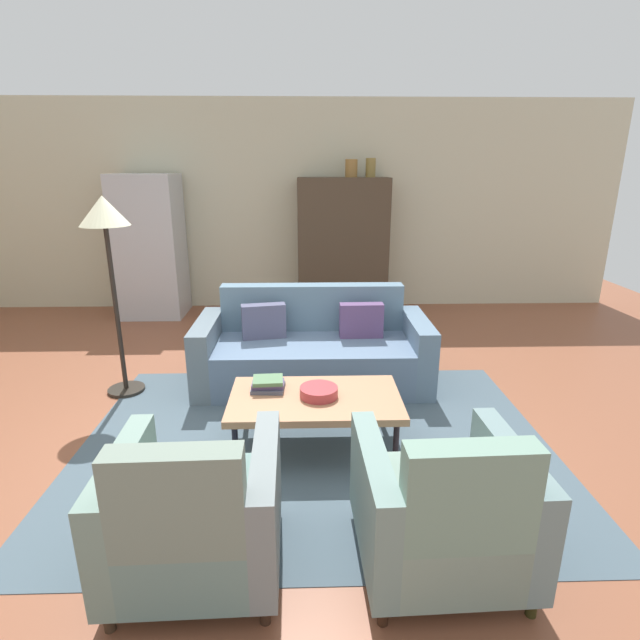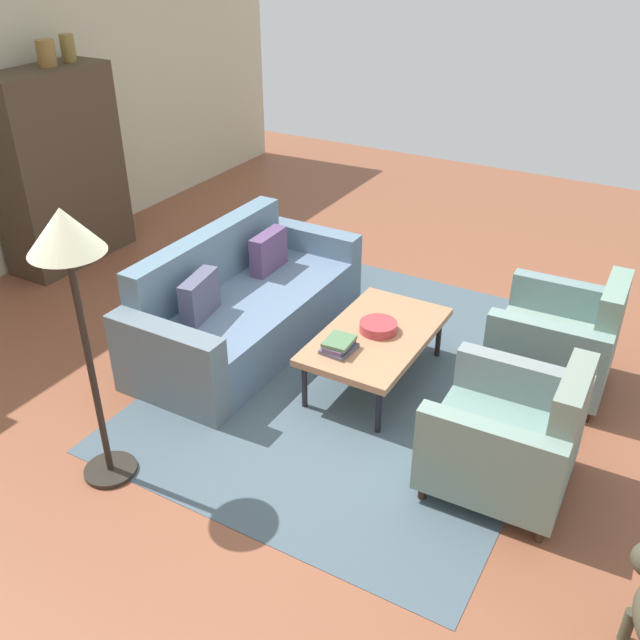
% 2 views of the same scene
% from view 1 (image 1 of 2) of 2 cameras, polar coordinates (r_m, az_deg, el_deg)
% --- Properties ---
extents(ground_plane, '(11.65, 11.65, 0.00)m').
position_cam_1_polar(ground_plane, '(3.91, -9.14, -12.72)').
color(ground_plane, brown).
extents(wall_back, '(9.71, 0.12, 2.80)m').
position_cam_1_polar(wall_back, '(7.04, -5.94, 12.88)').
color(wall_back, beige).
rests_on(wall_back, ground).
extents(area_rug, '(3.40, 2.60, 0.01)m').
position_cam_1_polar(area_rug, '(3.74, -0.56, -13.97)').
color(area_rug, '#485A65').
rests_on(area_rug, ground).
extents(couch, '(2.10, 0.91, 0.86)m').
position_cam_1_polar(couch, '(4.63, -0.84, -3.59)').
color(couch, slate).
rests_on(couch, ground).
extents(coffee_table, '(1.20, 0.70, 0.40)m').
position_cam_1_polar(coffee_table, '(3.52, -0.56, -9.33)').
color(coffee_table, '#272026').
rests_on(coffee_table, ground).
extents(armchair_left, '(0.82, 0.82, 0.88)m').
position_cam_1_polar(armchair_left, '(2.60, -14.31, -21.38)').
color(armchair_left, '#322219').
rests_on(armchair_left, ground).
extents(armchair_right, '(0.83, 0.83, 0.88)m').
position_cam_1_polar(armchair_right, '(2.63, 14.17, -20.91)').
color(armchair_right, '#322C15').
rests_on(armchair_right, ground).
extents(fruit_bowl, '(0.27, 0.27, 0.07)m').
position_cam_1_polar(fruit_bowl, '(3.48, -0.14, -8.30)').
color(fruit_bowl, '#AC373C').
rests_on(fruit_bowl, coffee_table).
extents(book_stack, '(0.24, 0.20, 0.09)m').
position_cam_1_polar(book_stack, '(3.60, -6.02, -7.39)').
color(book_stack, '#4F5366').
rests_on(book_stack, coffee_table).
extents(cabinet, '(1.20, 0.51, 1.80)m').
position_cam_1_polar(cabinet, '(6.76, 2.61, 8.49)').
color(cabinet, '#443526').
rests_on(cabinet, ground).
extents(vase_tall, '(0.16, 0.16, 0.22)m').
position_cam_1_polar(vase_tall, '(6.68, 3.63, 17.09)').
color(vase_tall, olive).
rests_on(vase_tall, cabinet).
extents(vase_round, '(0.13, 0.13, 0.24)m').
position_cam_1_polar(vase_round, '(6.71, 5.86, 17.09)').
color(vase_round, olive).
rests_on(vase_round, cabinet).
extents(refrigerator, '(0.80, 0.73, 1.85)m').
position_cam_1_polar(refrigerator, '(6.94, -18.97, 8.02)').
color(refrigerator, '#B7BABF').
rests_on(refrigerator, ground).
extents(floor_lamp, '(0.40, 0.40, 1.72)m').
position_cam_1_polar(floor_lamp, '(4.45, -23.48, 9.50)').
color(floor_lamp, black).
rests_on(floor_lamp, ground).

